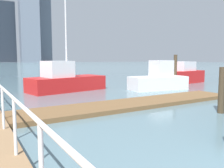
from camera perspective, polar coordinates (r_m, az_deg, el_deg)
name	(u,v)px	position (r m, az deg, el deg)	size (l,w,h in m)	color
ground_plane	(25,85)	(20.75, -20.64, -0.20)	(300.00, 300.00, 0.00)	slate
floating_dock	(132,104)	(10.73, 4.86, -4.94)	(11.92, 2.00, 0.18)	brown
dock_piling_0	(175,71)	(18.45, 15.32, 3.12)	(0.26, 0.26, 2.49)	#473826
dock_piling_2	(222,90)	(10.15, 25.46, -1.41)	(0.25, 0.25, 1.84)	#473826
moored_boat_2	(159,80)	(16.75, 11.41, 1.07)	(4.28, 2.27, 2.07)	white
moored_boat_3	(181,75)	(21.92, 16.69, 2.19)	(5.08, 2.48, 1.94)	red
moored_boat_5	(65,80)	(15.96, -11.52, 0.97)	(5.50, 3.04, 8.67)	red
skyline_tower_4	(5,32)	(187.42, -24.87, 11.49)	(13.94, 7.66, 42.97)	slate
skyline_tower_5	(29,5)	(174.79, -19.89, 17.85)	(12.33, 10.26, 77.43)	slate
skyline_tower_6	(40,24)	(189.00, -17.28, 14.06)	(13.56, 11.66, 58.21)	slate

